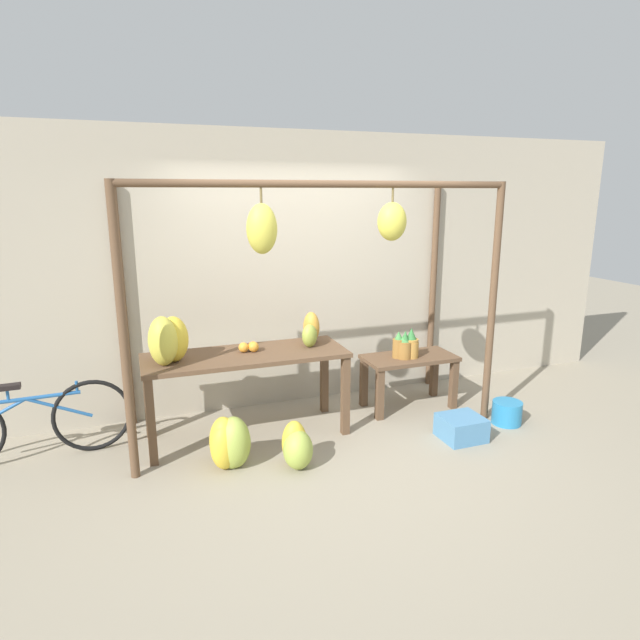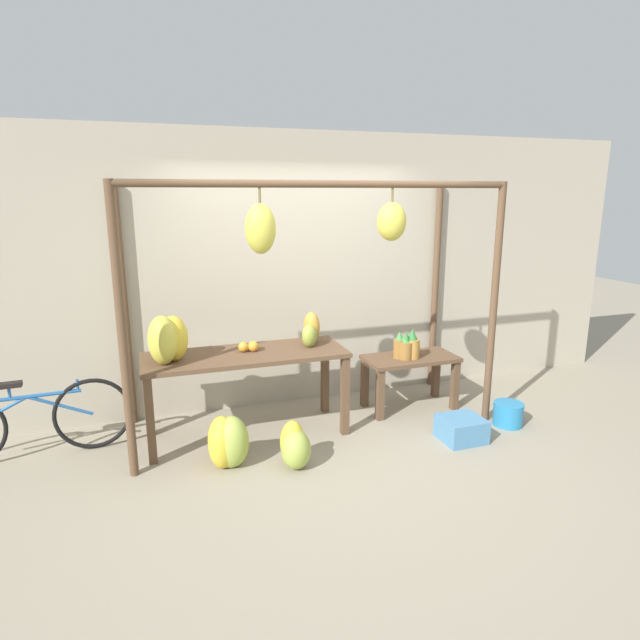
{
  "view_description": "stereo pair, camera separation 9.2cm",
  "coord_description": "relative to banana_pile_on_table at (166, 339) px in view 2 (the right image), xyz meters",
  "views": [
    {
      "loc": [
        -1.58,
        -3.85,
        2.21
      ],
      "look_at": [
        0.06,
        0.69,
        1.04
      ],
      "focal_mm": 30.0,
      "sensor_mm": 36.0,
      "label": 1
    },
    {
      "loc": [
        -1.5,
        -3.88,
        2.21
      ],
      "look_at": [
        0.06,
        0.69,
        1.04
      ],
      "focal_mm": 30.0,
      "sensor_mm": 36.0,
      "label": 2
    }
  ],
  "objects": [
    {
      "name": "ground_plane",
      "position": [
        1.32,
        -0.66,
        -0.99
      ],
      "size": [
        20.0,
        20.0,
        0.0
      ],
      "primitive_type": "plane",
      "color": "gray"
    },
    {
      "name": "shop_wall_back",
      "position": [
        1.32,
        0.75,
        0.41
      ],
      "size": [
        8.0,
        0.08,
        2.8
      ],
      "color": "#B2A893",
      "rests_on": "ground_plane"
    },
    {
      "name": "stall_awning",
      "position": [
        1.31,
        -0.15,
        0.62
      ],
      "size": [
        3.38,
        1.21,
        2.29
      ],
      "color": "brown",
      "rests_on": "ground_plane"
    },
    {
      "name": "display_table_main",
      "position": [
        0.68,
        0.03,
        -0.31
      ],
      "size": [
        1.81,
        0.66,
        0.79
      ],
      "color": "brown",
      "rests_on": "ground_plane"
    },
    {
      "name": "display_table_side",
      "position": [
        2.4,
        0.12,
        -0.56
      ],
      "size": [
        0.95,
        0.48,
        0.56
      ],
      "color": "brown",
      "rests_on": "ground_plane"
    },
    {
      "name": "banana_pile_on_table",
      "position": [
        0.0,
        0.0,
        0.0
      ],
      "size": [
        0.41,
        0.47,
        0.42
      ],
      "color": "gold",
      "rests_on": "display_table_main"
    },
    {
      "name": "orange_pile",
      "position": [
        0.74,
        0.08,
        -0.15
      ],
      "size": [
        0.19,
        0.13,
        0.09
      ],
      "color": "orange",
      "rests_on": "display_table_main"
    },
    {
      "name": "pineapple_cluster",
      "position": [
        2.34,
        0.09,
        -0.32
      ],
      "size": [
        0.26,
        0.18,
        0.31
      ],
      "color": "olive",
      "rests_on": "display_table_side"
    },
    {
      "name": "banana_pile_ground_left",
      "position": [
        0.4,
        -0.5,
        -0.79
      ],
      "size": [
        0.39,
        0.41,
        0.44
      ],
      "color": "#9EB247",
      "rests_on": "ground_plane"
    },
    {
      "name": "banana_pile_ground_right",
      "position": [
        0.93,
        -0.68,
        -0.82
      ],
      "size": [
        0.31,
        0.34,
        0.39
      ],
      "color": "yellow",
      "rests_on": "ground_plane"
    },
    {
      "name": "fruit_crate_white",
      "position": [
        2.49,
        -0.71,
        -0.89
      ],
      "size": [
        0.37,
        0.35,
        0.21
      ],
      "color": "#4C84B2",
      "rests_on": "ground_plane"
    },
    {
      "name": "blue_bucket",
      "position": [
        3.11,
        -0.57,
        -0.88
      ],
      "size": [
        0.28,
        0.28,
        0.22
      ],
      "color": "teal",
      "rests_on": "ground_plane"
    },
    {
      "name": "parked_bicycle",
      "position": [
        -1.13,
        0.17,
        -0.65
      ],
      "size": [
        1.62,
        0.12,
        0.69
      ],
      "color": "black",
      "rests_on": "ground_plane"
    },
    {
      "name": "papaya_pile",
      "position": [
        1.33,
        0.12,
        -0.07
      ],
      "size": [
        0.28,
        0.37,
        0.3
      ],
      "color": "gold",
      "rests_on": "display_table_main"
    }
  ]
}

